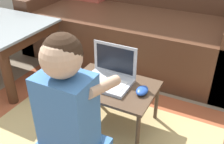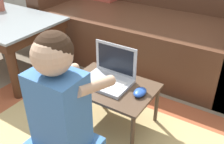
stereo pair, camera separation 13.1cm
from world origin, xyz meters
name	(u,v)px [view 1 (the left image)]	position (x,y,z in m)	size (l,w,h in m)	color
ground_plane	(106,118)	(0.00, 0.00, 0.00)	(16.00, 16.00, 0.00)	#7F705B
area_rug	(96,143)	(0.05, -0.23, 0.00)	(1.88, 1.31, 0.01)	#9E4C2D
couch	(132,26)	(-0.23, 0.96, 0.29)	(1.92, 0.89, 0.82)	#4C2D1E
laptop_desk	(112,90)	(0.05, -0.02, 0.26)	(0.53, 0.37, 0.29)	#4C3828
laptop	(109,77)	(0.02, 0.01, 0.33)	(0.29, 0.21, 0.22)	#B7BCC6
computer_mouse	(142,91)	(0.24, -0.01, 0.31)	(0.07, 0.10, 0.04)	#234CB2
person_seated	(69,119)	(0.04, -0.44, 0.35)	(0.33, 0.42, 0.78)	#3D70B2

